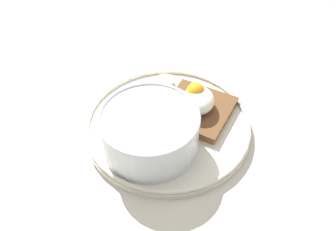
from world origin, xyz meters
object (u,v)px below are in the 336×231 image
object	(u,v)px
toast_slice	(197,110)
banana_slice_back	(165,82)
poached_egg	(198,98)
oatmeal_bowl	(150,131)
banana_slice_front	(147,93)
banana_slice_left	(154,102)

from	to	relation	value
toast_slice	banana_slice_back	bearing A→B (deg)	38.29
poached_egg	oatmeal_bowl	bearing A→B (deg)	135.44
oatmeal_bowl	banana_slice_front	world-z (taller)	oatmeal_bowl
oatmeal_bowl	banana_slice_front	distance (cm)	11.19
oatmeal_bowl	banana_slice_left	size ratio (longest dim) A/B	5.32
banana_slice_front	toast_slice	bearing A→B (deg)	-114.92
toast_slice	banana_slice_front	xyz separation A→B (cm)	(3.91, 8.41, -0.25)
toast_slice	banana_slice_left	xyz separation A→B (cm)	(1.75, 7.13, -0.16)
banana_slice_back	oatmeal_bowl	bearing A→B (deg)	172.88
toast_slice	banana_slice_left	world-z (taller)	same
oatmeal_bowl	toast_slice	bearing A→B (deg)	-45.77
banana_slice_front	poached_egg	bearing A→B (deg)	-113.93
poached_egg	banana_slice_left	world-z (taller)	poached_egg
poached_egg	banana_slice_left	xyz separation A→B (cm)	(1.53, 7.04, -2.43)
poached_egg	banana_slice_back	size ratio (longest dim) A/B	1.63
toast_slice	poached_egg	distance (cm)	2.28
toast_slice	poached_egg	xyz separation A→B (cm)	(0.21, 0.08, 2.27)
toast_slice	oatmeal_bowl	bearing A→B (deg)	134.23
toast_slice	poached_egg	world-z (taller)	poached_egg
poached_egg	banana_slice_back	bearing A→B (deg)	38.74
poached_egg	banana_slice_left	bearing A→B (deg)	77.71
banana_slice_back	banana_slice_left	bearing A→B (deg)	161.00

